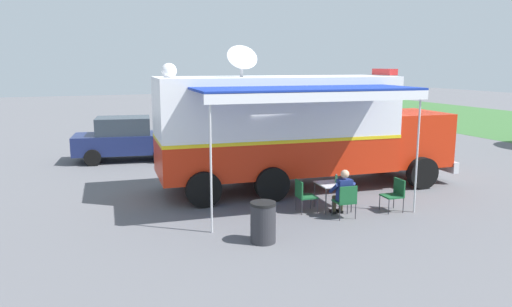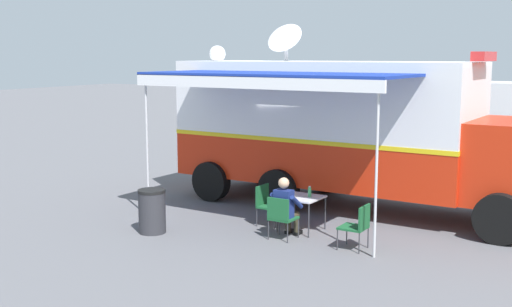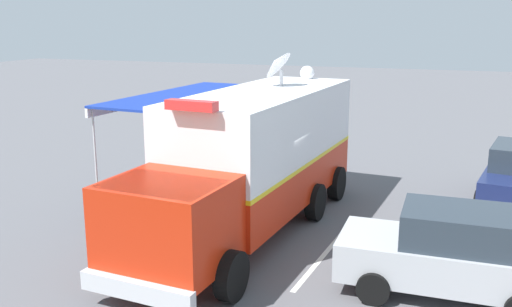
% 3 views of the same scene
% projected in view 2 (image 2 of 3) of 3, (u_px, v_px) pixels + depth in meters
% --- Properties ---
extents(ground_plane, '(100.00, 100.00, 0.00)m').
position_uv_depth(ground_plane, '(323.00, 203.00, 15.91)').
color(ground_plane, '#5B5B60').
extents(lot_stripe, '(0.50, 4.79, 0.01)m').
position_uv_depth(lot_stripe, '(403.00, 193.00, 17.06)').
color(lot_stripe, silver).
rests_on(lot_stripe, ground).
extents(command_truck, '(5.31, 9.66, 4.53)m').
position_uv_depth(command_truck, '(352.00, 128.00, 15.19)').
color(command_truck, red).
rests_on(command_truck, ground).
extents(folding_table, '(0.86, 0.86, 0.73)m').
position_uv_depth(folding_table, '(302.00, 199.00, 13.31)').
color(folding_table, silver).
rests_on(folding_table, ground).
extents(water_bottle, '(0.07, 0.07, 0.22)m').
position_uv_depth(water_bottle, '(310.00, 192.00, 13.30)').
color(water_bottle, '#3F9959').
rests_on(water_bottle, folding_table).
extents(folding_chair_at_table, '(0.52, 0.52, 0.87)m').
position_uv_depth(folding_chair_at_table, '(281.00, 215.00, 12.68)').
color(folding_chair_at_table, '#19562D').
rests_on(folding_chair_at_table, ground).
extents(folding_chair_beside_table, '(0.52, 0.52, 0.87)m').
position_uv_depth(folding_chair_beside_table, '(267.00, 202.00, 13.80)').
color(folding_chair_beside_table, '#19562D').
rests_on(folding_chair_beside_table, ground).
extents(folding_chair_spare_by_truck, '(0.51, 0.51, 0.87)m').
position_uv_depth(folding_chair_spare_by_truck, '(358.00, 223.00, 12.03)').
color(folding_chair_spare_by_truck, '#19562D').
rests_on(folding_chair_spare_by_truck, ground).
extents(seated_responder, '(0.68, 0.58, 1.25)m').
position_uv_depth(seated_responder, '(286.00, 206.00, 12.82)').
color(seated_responder, navy).
rests_on(seated_responder, ground).
extents(trash_bin, '(0.57, 0.57, 0.91)m').
position_uv_depth(trash_bin, '(152.00, 211.00, 13.21)').
color(trash_bin, '#2D2D33').
rests_on(trash_bin, ground).
extents(support_truck, '(2.60, 6.89, 2.70)m').
position_uv_depth(support_truck, '(493.00, 119.00, 22.86)').
color(support_truck, white).
rests_on(support_truck, ground).
extents(car_behind_truck, '(2.50, 4.43, 1.76)m').
position_uv_depth(car_behind_truck, '(296.00, 132.00, 23.21)').
color(car_behind_truck, navy).
rests_on(car_behind_truck, ground).
extents(car_far_corner, '(4.22, 2.06, 1.76)m').
position_uv_depth(car_far_corner, '(477.00, 151.00, 18.64)').
color(car_far_corner, '#B2B5BA').
rests_on(car_far_corner, ground).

